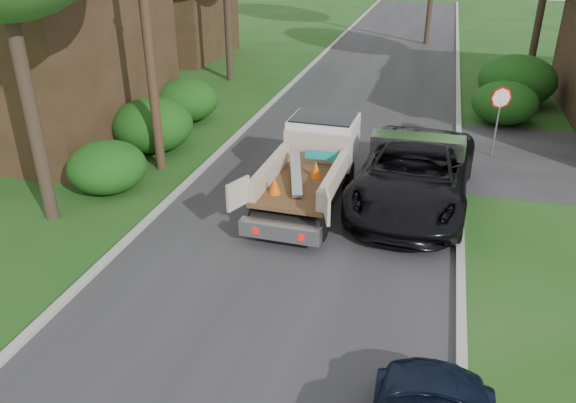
# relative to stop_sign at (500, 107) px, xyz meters

# --- Properties ---
(ground) EXTENTS (120.00, 120.00, 0.00)m
(ground) POSITION_rel_stop_sign_xyz_m (-5.20, -9.00, -1.78)
(ground) COLOR #194513
(ground) RESTS_ON ground
(road) EXTENTS (8.00, 90.00, 0.02)m
(road) POSITION_rel_stop_sign_xyz_m (-5.20, 1.00, -1.77)
(road) COLOR #28282B
(road) RESTS_ON ground
(curb_left) EXTENTS (0.20, 90.00, 0.12)m
(curb_left) POSITION_rel_stop_sign_xyz_m (-9.30, 1.00, -1.72)
(curb_left) COLOR #9E9E99
(curb_left) RESTS_ON ground
(curb_right) EXTENTS (0.20, 90.00, 0.12)m
(curb_right) POSITION_rel_stop_sign_xyz_m (-1.10, 1.00, -1.72)
(curb_right) COLOR #9E9E99
(curb_right) RESTS_ON ground
(stop_sign) EXTENTS (0.71, 0.32, 2.48)m
(stop_sign) POSITION_rel_stop_sign_xyz_m (0.00, 0.00, 0.00)
(stop_sign) COLOR slate
(stop_sign) RESTS_ON ground
(utility_pole) EXTENTS (2.42, 1.25, 10.00)m
(utility_pole) POSITION_rel_stop_sign_xyz_m (-10.68, -4.02, 3.40)
(utility_pole) COLOR #382619
(utility_pole) RESTS_ON ground
(house_left_near) EXTENTS (9.72, 8.64, 8.40)m
(house_left_near) POSITION_rel_stop_sign_xyz_m (-17.20, -2.00, 2.50)
(house_left_near) COLOR #332315
(house_left_near) RESTS_ON ground
(house_left_far) EXTENTS (7.56, 7.56, 6.00)m
(house_left_far) POSITION_rel_stop_sign_xyz_m (-18.70, 13.00, 1.27)
(house_left_far) COLOR #332315
(house_left_far) RESTS_ON ground
(hedge_left_a) EXTENTS (2.34, 2.34, 1.53)m
(hedge_left_a) POSITION_rel_stop_sign_xyz_m (-11.40, -6.00, -1.01)
(hedge_left_a) COLOR #0F3B0D
(hedge_left_a) RESTS_ON ground
(hedge_left_b) EXTENTS (2.86, 2.86, 1.87)m
(hedge_left_b) POSITION_rel_stop_sign_xyz_m (-11.70, -2.50, -0.84)
(hedge_left_b) COLOR #0F3B0D
(hedge_left_b) RESTS_ON ground
(hedge_left_c) EXTENTS (2.60, 2.60, 1.70)m
(hedge_left_c) POSITION_rel_stop_sign_xyz_m (-12.00, 1.00, -0.93)
(hedge_left_c) COLOR #0F3B0D
(hedge_left_c) RESTS_ON ground
(hedge_right_a) EXTENTS (2.60, 2.60, 1.70)m
(hedge_right_a) POSITION_rel_stop_sign_xyz_m (0.60, 4.00, -0.93)
(hedge_right_a) COLOR #0F3B0D
(hedge_right_a) RESTS_ON ground
(hedge_right_b) EXTENTS (3.38, 3.38, 2.21)m
(hedge_right_b) POSITION_rel_stop_sign_xyz_m (1.30, 7.00, -0.67)
(hedge_right_b) COLOR #0F3B0D
(hedge_right_b) RESTS_ON ground
(flatbed_truck) EXTENTS (2.60, 5.59, 2.09)m
(flatbed_truck) POSITION_rel_stop_sign_xyz_m (-5.34, -4.57, -0.64)
(flatbed_truck) COLOR black
(flatbed_truck) RESTS_ON ground
(black_pickup) EXTENTS (3.53, 6.86, 1.85)m
(black_pickup) POSITION_rel_stop_sign_xyz_m (-2.46, -4.50, -0.85)
(black_pickup) COLOR black
(black_pickup) RESTS_ON ground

